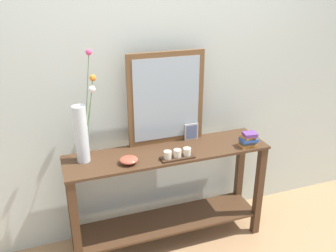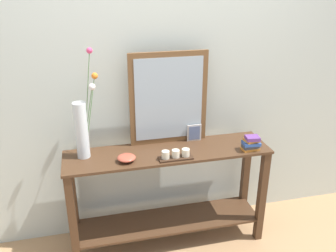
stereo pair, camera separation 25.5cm
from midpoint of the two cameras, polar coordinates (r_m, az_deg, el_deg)
ground_plane at (r=3.14m, az=2.44°, el=-17.65°), size 7.00×6.00×0.02m
wall_back at (r=2.78m, az=1.13°, el=8.70°), size 6.40×0.08×2.70m
console_table at (r=2.84m, az=2.61°, el=-9.92°), size 1.53×0.39×0.82m
mirror_leaning at (r=2.70m, az=2.82°, el=4.29°), size 0.59×0.03×0.71m
tall_vase_left at (r=2.55m, az=-10.66°, el=-0.15°), size 0.19×0.18×0.77m
candle_tray at (r=2.56m, az=4.08°, el=-4.68°), size 0.24×0.09×0.07m
picture_frame_small at (r=2.83m, az=6.74°, el=-1.12°), size 0.11×0.01×0.13m
decorative_bowl at (r=2.53m, az=-3.73°, el=-5.11°), size 0.13×0.13×0.05m
book_stack at (r=2.77m, az=15.62°, el=-2.71°), size 0.13×0.11×0.11m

